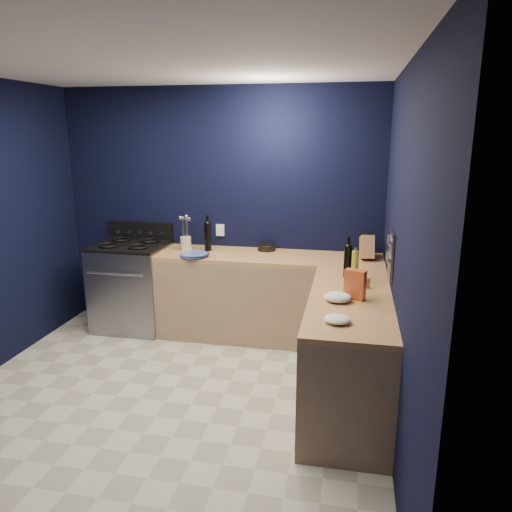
% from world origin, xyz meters
% --- Properties ---
extents(floor, '(3.50, 3.50, 0.02)m').
position_xyz_m(floor, '(0.00, 0.00, -0.01)').
color(floor, '#BDB8A5').
rests_on(floor, ground).
extents(ceiling, '(3.50, 3.50, 0.02)m').
position_xyz_m(ceiling, '(0.00, 0.00, 2.61)').
color(ceiling, silver).
rests_on(ceiling, ground).
extents(wall_back, '(3.50, 0.02, 2.60)m').
position_xyz_m(wall_back, '(0.00, 1.76, 1.30)').
color(wall_back, black).
rests_on(wall_back, ground).
extents(wall_right, '(0.02, 3.50, 2.60)m').
position_xyz_m(wall_right, '(1.76, 0.00, 1.30)').
color(wall_right, black).
rests_on(wall_right, ground).
extents(cab_back, '(2.30, 0.63, 0.86)m').
position_xyz_m(cab_back, '(0.60, 1.44, 0.43)').
color(cab_back, '#997B5A').
rests_on(cab_back, floor).
extents(top_back, '(2.30, 0.63, 0.04)m').
position_xyz_m(top_back, '(0.60, 1.44, 0.88)').
color(top_back, '#915E32').
rests_on(top_back, cab_back).
extents(cab_right, '(0.63, 1.67, 0.86)m').
position_xyz_m(cab_right, '(1.44, 0.29, 0.43)').
color(cab_right, '#997B5A').
rests_on(cab_right, floor).
extents(top_right, '(0.63, 1.67, 0.04)m').
position_xyz_m(top_right, '(1.44, 0.29, 0.88)').
color(top_right, '#915E32').
rests_on(top_right, cab_right).
extents(gas_range, '(0.76, 0.66, 0.92)m').
position_xyz_m(gas_range, '(-0.93, 1.42, 0.46)').
color(gas_range, gray).
rests_on(gas_range, floor).
extents(oven_door, '(0.59, 0.02, 0.42)m').
position_xyz_m(oven_door, '(-0.93, 1.10, 0.45)').
color(oven_door, black).
rests_on(oven_door, gas_range).
extents(cooktop, '(0.76, 0.66, 0.03)m').
position_xyz_m(cooktop, '(-0.93, 1.42, 0.94)').
color(cooktop, black).
rests_on(cooktop, gas_range).
extents(backguard, '(0.76, 0.06, 0.20)m').
position_xyz_m(backguard, '(-0.93, 1.72, 1.04)').
color(backguard, black).
rests_on(backguard, gas_range).
extents(spice_panel, '(0.02, 0.28, 0.38)m').
position_xyz_m(spice_panel, '(1.74, 0.55, 1.18)').
color(spice_panel, gray).
rests_on(spice_panel, wall_right).
extents(wall_outlet, '(0.09, 0.02, 0.13)m').
position_xyz_m(wall_outlet, '(0.00, 1.74, 1.08)').
color(wall_outlet, white).
rests_on(wall_outlet, wall_back).
extents(plate_stack, '(0.37, 0.37, 0.04)m').
position_xyz_m(plate_stack, '(-0.14, 1.23, 0.92)').
color(plate_stack, '#3A479D').
rests_on(plate_stack, top_back).
extents(ramekin, '(0.10, 0.10, 0.03)m').
position_xyz_m(ramekin, '(-0.30, 1.52, 0.92)').
color(ramekin, white).
rests_on(ramekin, top_back).
extents(utensil_crock, '(0.12, 0.12, 0.14)m').
position_xyz_m(utensil_crock, '(-0.31, 1.49, 0.97)').
color(utensil_crock, beige).
rests_on(utensil_crock, top_back).
extents(wine_bottle_back, '(0.09, 0.09, 0.30)m').
position_xyz_m(wine_bottle_back, '(-0.07, 1.50, 1.05)').
color(wine_bottle_back, black).
rests_on(wine_bottle_back, top_back).
extents(lemon_basket, '(0.25, 0.25, 0.07)m').
position_xyz_m(lemon_basket, '(0.54, 1.64, 0.94)').
color(lemon_basket, black).
rests_on(lemon_basket, top_back).
extents(knife_block, '(0.15, 0.28, 0.28)m').
position_xyz_m(knife_block, '(1.57, 1.49, 1.01)').
color(knife_block, olive).
rests_on(knife_block, top_back).
extents(wine_bottle_right, '(0.08, 0.08, 0.28)m').
position_xyz_m(wine_bottle_right, '(1.40, 0.82, 1.04)').
color(wine_bottle_right, black).
rests_on(wine_bottle_right, top_right).
extents(oil_bottle, '(0.07, 0.07, 0.25)m').
position_xyz_m(oil_bottle, '(1.46, 0.74, 1.03)').
color(oil_bottle, '#999B2A').
rests_on(oil_bottle, top_right).
extents(spice_jar_near, '(0.06, 0.06, 0.10)m').
position_xyz_m(spice_jar_near, '(1.51, 0.53, 0.95)').
color(spice_jar_near, olive).
rests_on(spice_jar_near, top_right).
extents(spice_jar_far, '(0.05, 0.05, 0.09)m').
position_xyz_m(spice_jar_far, '(1.56, 0.54, 0.94)').
color(spice_jar_far, olive).
rests_on(spice_jar_far, top_right).
extents(crouton_bag, '(0.17, 0.12, 0.23)m').
position_xyz_m(crouton_bag, '(1.46, 0.25, 1.01)').
color(crouton_bag, '#B30F16').
rests_on(crouton_bag, top_right).
extents(towel_front, '(0.26, 0.24, 0.07)m').
position_xyz_m(towel_front, '(1.34, 0.16, 0.94)').
color(towel_front, white).
rests_on(towel_front, top_right).
extents(towel_end, '(0.20, 0.18, 0.05)m').
position_xyz_m(towel_end, '(1.35, -0.26, 0.93)').
color(towel_end, white).
rests_on(towel_end, top_right).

